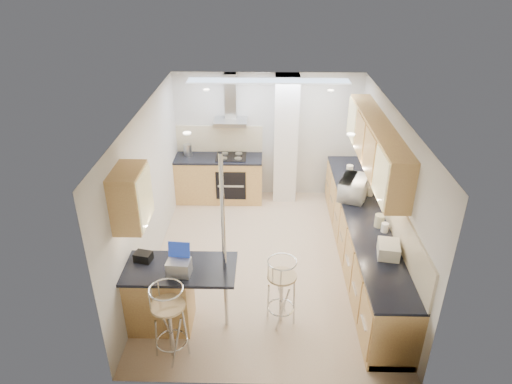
{
  "coord_description": "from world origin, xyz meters",
  "views": [
    {
      "loc": [
        -0.03,
        -6.05,
        4.44
      ],
      "look_at": [
        -0.18,
        0.2,
        1.16
      ],
      "focal_mm": 32.0,
      "sensor_mm": 36.0,
      "label": 1
    }
  ],
  "objects_px": {
    "microwave": "(354,188)",
    "bar_stool_end": "(281,291)",
    "bread_bin": "(388,249)",
    "laptop": "(179,267)",
    "bar_stool_near": "(170,323)"
  },
  "relations": [
    {
      "from": "bar_stool_near",
      "to": "bar_stool_end",
      "type": "relative_size",
      "value": 1.06
    },
    {
      "from": "bread_bin",
      "to": "laptop",
      "type": "bearing_deg",
      "value": -160.16
    },
    {
      "from": "laptop",
      "to": "bar_stool_near",
      "type": "relative_size",
      "value": 0.27
    },
    {
      "from": "bar_stool_end",
      "to": "microwave",
      "type": "bearing_deg",
      "value": 8.25
    },
    {
      "from": "laptop",
      "to": "bread_bin",
      "type": "height_order",
      "value": "laptop"
    },
    {
      "from": "laptop",
      "to": "bar_stool_near",
      "type": "bearing_deg",
      "value": -96.29
    },
    {
      "from": "microwave",
      "to": "laptop",
      "type": "distance_m",
      "value": 3.24
    },
    {
      "from": "bar_stool_end",
      "to": "bread_bin",
      "type": "height_order",
      "value": "bread_bin"
    },
    {
      "from": "microwave",
      "to": "bread_bin",
      "type": "distance_m",
      "value": 1.62
    },
    {
      "from": "microwave",
      "to": "bread_bin",
      "type": "relative_size",
      "value": 1.77
    },
    {
      "from": "bar_stool_end",
      "to": "bread_bin",
      "type": "distance_m",
      "value": 1.5
    },
    {
      "from": "microwave",
      "to": "bar_stool_end",
      "type": "bearing_deg",
      "value": 168.56
    },
    {
      "from": "laptop",
      "to": "bread_bin",
      "type": "xyz_separation_m",
      "value": [
        2.66,
        0.48,
        -0.03
      ]
    },
    {
      "from": "bar_stool_near",
      "to": "bread_bin",
      "type": "xyz_separation_m",
      "value": [
        2.74,
        0.89,
        0.48
      ]
    },
    {
      "from": "laptop",
      "to": "bread_bin",
      "type": "relative_size",
      "value": 0.83
    }
  ]
}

